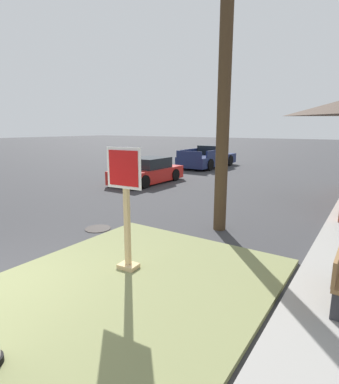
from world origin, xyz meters
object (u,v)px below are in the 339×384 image
object	(u,v)px
stop_sign	(126,211)
parked_sedan_red	(148,172)
manhole_cover	(98,229)
utility_pole	(227,3)
pickup_truck_navy	(208,158)

from	to	relation	value
stop_sign	parked_sedan_red	distance (m)	9.86
manhole_cover	parked_sedan_red	distance (m)	7.34
utility_pole	parked_sedan_red	bearing A→B (deg)	142.67
utility_pole	pickup_truck_navy	bearing A→B (deg)	118.19
stop_sign	manhole_cover	size ratio (longest dim) A/B	3.29
stop_sign	manhole_cover	distance (m)	3.06
parked_sedan_red	utility_pole	distance (m)	9.20
parked_sedan_red	pickup_truck_navy	xyz separation A→B (m)	(-0.36, 7.42, 0.08)
parked_sedan_red	pickup_truck_navy	bearing A→B (deg)	92.79
pickup_truck_navy	utility_pole	world-z (taller)	utility_pole
stop_sign	utility_pole	size ratio (longest dim) A/B	0.21
stop_sign	manhole_cover	bearing A→B (deg)	148.57
stop_sign	utility_pole	xyz separation A→B (m)	(0.37, 3.32, 4.38)
parked_sedan_red	utility_pole	xyz separation A→B (m)	(6.11, -4.66, 5.05)
stop_sign	utility_pole	world-z (taller)	utility_pole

